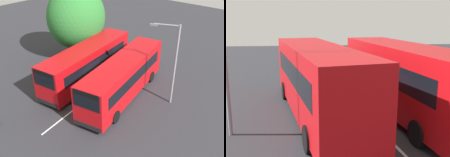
% 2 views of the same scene
% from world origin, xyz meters
% --- Properties ---
extents(ground_plane, '(67.64, 67.64, 0.00)m').
position_xyz_m(ground_plane, '(0.00, 0.00, 0.00)').
color(ground_plane, '#2B2B30').
extents(bus_far_left, '(10.96, 3.96, 3.35)m').
position_xyz_m(bus_far_left, '(-0.68, -1.97, 1.84)').
color(bus_far_left, '#B70C11').
rests_on(bus_far_left, ground).
extents(bus_center_left, '(10.97, 4.41, 3.35)m').
position_xyz_m(bus_center_left, '(-0.73, 2.15, 1.84)').
color(bus_center_left, '#B70C11').
rests_on(bus_center_left, ground).
extents(pedestrian, '(0.36, 0.36, 1.74)m').
position_xyz_m(pedestrian, '(8.15, -2.29, 1.03)').
color(pedestrian, '#232833').
rests_on(pedestrian, ground).
extents(street_lamp, '(1.03, 2.06, 6.57)m').
position_xyz_m(street_lamp, '(-2.43, 5.48, 3.81)').
color(street_lamp, gray).
rests_on(street_lamp, ground).
extents(lane_stripe_outer_left, '(13.52, 2.01, 0.01)m').
position_xyz_m(lane_stripe_outer_left, '(0.00, 0.00, 0.00)').
color(lane_stripe_outer_left, silver).
rests_on(lane_stripe_outer_left, ground).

